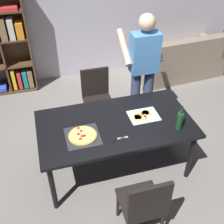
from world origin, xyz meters
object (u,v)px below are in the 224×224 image
dining_table (115,127)px  chair_near_camera (144,204)px  couch (179,61)px  kitchen_scissors (117,139)px  chair_far_side (97,95)px  wine_bottle (180,120)px  person_serving_pizza (143,67)px  pepperoni_pizza_on_tray (83,136)px

dining_table → chair_near_camera: bearing=-90.0°
couch → chair_near_camera: bearing=-122.7°
kitchen_scissors → dining_table: bearing=76.1°
chair_far_side → wine_bottle: bearing=-62.4°
person_serving_pizza → kitchen_scissors: 1.28m
chair_far_side → wine_bottle: (0.67, -1.28, 0.36)m
couch → pepperoni_pizza_on_tray: couch is taller
pepperoni_pizza_on_tray → chair_near_camera: bearing=-63.5°
chair_near_camera → kitchen_scissors: (-0.07, 0.71, 0.24)m
couch → kitchen_scissors: bearing=-131.1°
couch → wine_bottle: (-1.23, -2.29, 0.57)m
chair_near_camera → wine_bottle: size_ratio=2.85×
couch → pepperoni_pizza_on_tray: 3.18m
person_serving_pizza → pepperoni_pizza_on_tray: bearing=-139.3°
couch → kitchen_scissors: 3.04m
dining_table → wine_bottle: (0.67, -0.30, 0.19)m
couch → kitchen_scissors: (-1.97, -2.27, 0.45)m
person_serving_pizza → dining_table: bearing=-129.3°
couch → wine_bottle: bearing=-118.4°
dining_table → couch: size_ratio=1.05×
chair_near_camera → kitchen_scissors: chair_near_camera is taller
chair_near_camera → wine_bottle: bearing=45.7°
chair_near_camera → pepperoni_pizza_on_tray: 0.98m
couch → person_serving_pizza: person_serving_pizza is taller
person_serving_pizza → kitchen_scissors: bearing=-123.7°
pepperoni_pizza_on_tray → wine_bottle: wine_bottle is taller
dining_table → person_serving_pizza: size_ratio=1.05×
couch → wine_bottle: 2.66m
dining_table → wine_bottle: bearing=-24.0°
dining_table → chair_far_side: 1.00m
chair_far_side → person_serving_pizza: (0.63, -0.22, 0.49)m
pepperoni_pizza_on_tray → wine_bottle: (1.09, -0.16, 0.10)m
chair_far_side → wine_bottle: 1.49m
person_serving_pizza → wine_bottle: (0.04, -1.06, -0.13)m
wine_bottle → chair_near_camera: bearing=-134.3°
chair_near_camera → couch: size_ratio=0.51×
chair_far_side → person_serving_pizza: person_serving_pizza is taller
chair_near_camera → pepperoni_pizza_on_tray: size_ratio=2.37×
dining_table → kitchen_scissors: kitchen_scissors is taller
chair_near_camera → couch: (1.90, 2.97, -0.21)m
dining_table → pepperoni_pizza_on_tray: 0.45m
chair_far_side → couch: (1.90, 1.00, -0.21)m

